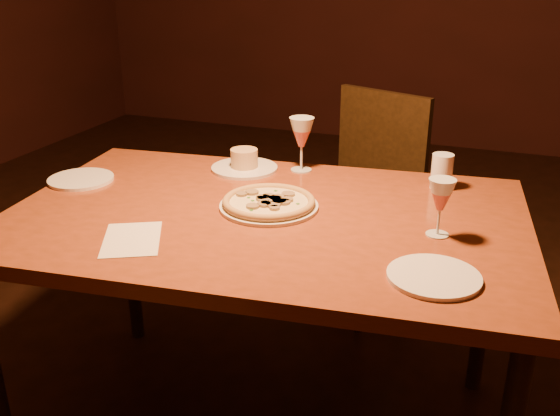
% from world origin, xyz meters
% --- Properties ---
extents(floor, '(7.00, 7.00, 0.00)m').
position_xyz_m(floor, '(0.00, 0.00, 0.00)').
color(floor, black).
rests_on(floor, ground).
extents(dining_table, '(1.60, 1.12, 0.80)m').
position_xyz_m(dining_table, '(-0.00, -0.19, 0.73)').
color(dining_table, '#923E1F').
rests_on(dining_table, floor).
extents(chair_far, '(0.59, 0.59, 0.95)m').
position_xyz_m(chair_far, '(0.06, 0.83, 0.54)').
color(chair_far, black).
rests_on(chair_far, floor).
extents(pizza_plate, '(0.29, 0.29, 0.03)m').
position_xyz_m(pizza_plate, '(-0.01, -0.15, 0.82)').
color(pizza_plate, white).
rests_on(pizza_plate, dining_table).
extents(ramekin_saucer, '(0.23, 0.23, 0.07)m').
position_xyz_m(ramekin_saucer, '(-0.22, 0.15, 0.83)').
color(ramekin_saucer, white).
rests_on(ramekin_saucer, dining_table).
extents(wine_glass_far, '(0.09, 0.09, 0.19)m').
position_xyz_m(wine_glass_far, '(-0.03, 0.22, 0.90)').
color(wine_glass_far, '#CA5954').
rests_on(wine_glass_far, dining_table).
extents(wine_glass_right, '(0.07, 0.07, 0.16)m').
position_xyz_m(wine_glass_right, '(0.49, -0.17, 0.88)').
color(wine_glass_right, '#CA5954').
rests_on(wine_glass_right, dining_table).
extents(water_tumbler, '(0.07, 0.07, 0.11)m').
position_xyz_m(water_tumbler, '(0.45, 0.20, 0.86)').
color(water_tumbler, silver).
rests_on(water_tumbler, dining_table).
extents(side_plate_left, '(0.21, 0.21, 0.01)m').
position_xyz_m(side_plate_left, '(-0.68, -0.14, 0.81)').
color(side_plate_left, white).
rests_on(side_plate_left, dining_table).
extents(side_plate_near, '(0.22, 0.22, 0.01)m').
position_xyz_m(side_plate_near, '(0.51, -0.42, 0.81)').
color(side_plate_near, white).
rests_on(side_plate_near, dining_table).
extents(menu_card, '(0.23, 0.26, 0.00)m').
position_xyz_m(menu_card, '(-0.27, -0.48, 0.80)').
color(menu_card, silver).
rests_on(menu_card, dining_table).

